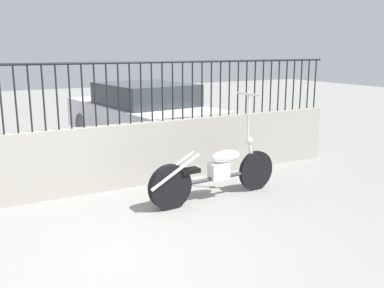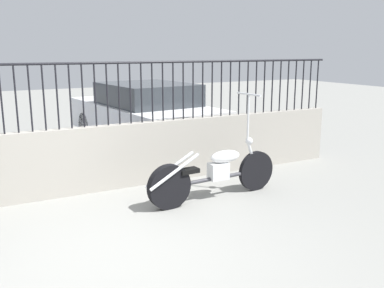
% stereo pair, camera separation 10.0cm
% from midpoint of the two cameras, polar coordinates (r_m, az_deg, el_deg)
% --- Properties ---
extents(ground_plane, '(40.00, 40.00, 0.00)m').
position_cam_midpoint_polar(ground_plane, '(4.61, -10.47, -14.83)').
color(ground_plane, gray).
extents(low_wall, '(9.87, 0.18, 0.99)m').
position_cam_midpoint_polar(low_wall, '(6.45, -16.56, -2.44)').
color(low_wall, '#9E998E').
rests_on(low_wall, ground_plane).
extents(fence_railing, '(9.87, 0.04, 0.94)m').
position_cam_midpoint_polar(fence_railing, '(6.27, -17.19, 7.31)').
color(fence_railing, black).
rests_on(fence_railing, low_wall).
extents(motorcycle_dark_grey, '(2.12, 0.52, 1.49)m').
position_cam_midpoint_polar(motorcycle_dark_grey, '(6.05, 2.87, -3.95)').
color(motorcycle_dark_grey, black).
rests_on(motorcycle_dark_grey, ground_plane).
extents(car_white, '(2.30, 4.41, 1.39)m').
position_cam_midpoint_polar(car_white, '(9.53, -6.11, 4.00)').
color(car_white, black).
rests_on(car_white, ground_plane).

